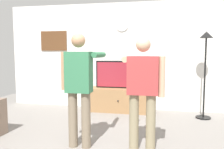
% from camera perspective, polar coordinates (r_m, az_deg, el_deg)
% --- Properties ---
extents(back_wall, '(6.40, 0.10, 2.70)m').
position_cam_1_polar(back_wall, '(5.90, 3.80, 4.53)').
color(back_wall, silver).
rests_on(back_wall, ground_plane).
extents(tv_stand, '(1.46, 0.55, 0.57)m').
position_cam_1_polar(tv_stand, '(5.70, 1.97, -6.29)').
color(tv_stand, '#997047').
rests_on(tv_stand, ground_plane).
extents(television, '(1.21, 0.07, 0.67)m').
position_cam_1_polar(television, '(5.65, 2.07, -0.02)').
color(television, black).
rests_on(television, tv_stand).
extents(wall_clock, '(0.32, 0.03, 0.32)m').
position_cam_1_polar(wall_clock, '(5.90, 2.51, 12.25)').
color(wall_clock, white).
extents(framed_picture, '(0.73, 0.04, 0.52)m').
position_cam_1_polar(framed_picture, '(6.44, -14.25, 8.10)').
color(framed_picture, brown).
extents(floor_lamp, '(0.32, 0.32, 1.90)m').
position_cam_1_polar(floor_lamp, '(5.36, 22.24, 4.11)').
color(floor_lamp, black).
rests_on(floor_lamp, ground_plane).
extents(person_standing_nearer_lamp, '(0.56, 0.78, 1.74)m').
position_cam_1_polar(person_standing_nearer_lamp, '(3.50, -8.14, -2.37)').
color(person_standing_nearer_lamp, '#7A6B56').
rests_on(person_standing_nearer_lamp, ground_plane).
extents(person_standing_nearer_couch, '(0.62, 0.78, 1.67)m').
position_cam_1_polar(person_standing_nearer_couch, '(3.36, 7.66, -3.12)').
color(person_standing_nearer_couch, gray).
rests_on(person_standing_nearer_couch, ground_plane).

